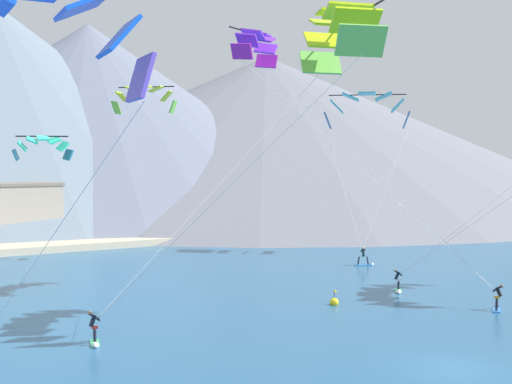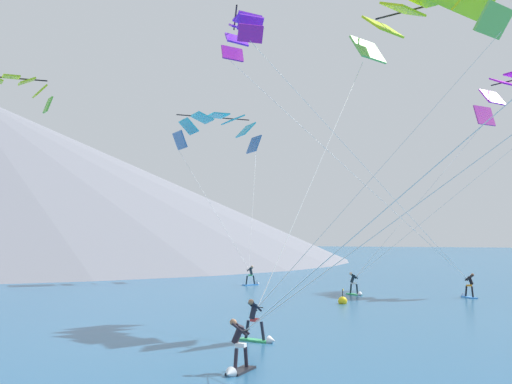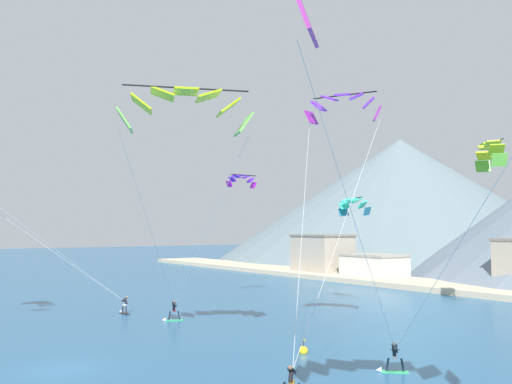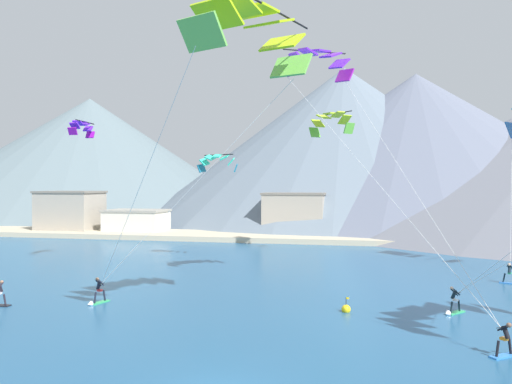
# 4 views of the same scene
# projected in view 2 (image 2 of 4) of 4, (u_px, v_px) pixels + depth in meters

# --- Properties ---
(kitesurfer_near_lead) EXTENTS (1.75, 0.62, 1.67)m
(kitesurfer_near_lead) POSITION_uv_depth(u_px,v_px,m) (237.00, 357.00, 21.48)
(kitesurfer_near_lead) COLOR black
(kitesurfer_near_lead) RESTS_ON ground
(kitesurfer_near_trail) EXTENTS (1.75, 1.10, 1.70)m
(kitesurfer_near_trail) POSITION_uv_depth(u_px,v_px,m) (253.00, 279.00, 58.70)
(kitesurfer_near_trail) COLOR #337FDB
(kitesurfer_near_trail) RESTS_ON ground
(kitesurfer_mid_center) EXTENTS (1.46, 1.56, 1.65)m
(kitesurfer_mid_center) POSITION_uv_depth(u_px,v_px,m) (355.00, 288.00, 48.98)
(kitesurfer_mid_center) COLOR #33B266
(kitesurfer_mid_center) RESTS_ON ground
(kitesurfer_far_left) EXTENTS (0.89, 1.78, 1.73)m
(kitesurfer_far_left) POSITION_uv_depth(u_px,v_px,m) (258.00, 329.00, 27.72)
(kitesurfer_far_left) COLOR #33B266
(kitesurfer_far_left) RESTS_ON ground
(kitesurfer_far_right) EXTENTS (1.64, 1.36, 1.68)m
(kitesurfer_far_right) POSITION_uv_depth(u_px,v_px,m) (468.00, 290.00, 47.12)
(kitesurfer_far_right) COLOR #337FDB
(kitesurfer_far_right) RESTS_ON ground
(parafoil_kite_near_trail) EXTENTS (8.89, 9.06, 14.08)m
(parafoil_kite_near_trail) POSITION_uv_depth(u_px,v_px,m) (218.00, 128.00, 66.38)
(parafoil_kite_near_trail) COLOR #3367A8
(parafoil_kite_far_left) EXTENTS (13.89, 9.26, 15.34)m
(parafoil_kite_far_left) POSITION_uv_depth(u_px,v_px,m) (426.00, 16.00, 37.24)
(parafoil_kite_far_left) COLOR #70C14C
(parafoil_kite_far_right) EXTENTS (11.86, 14.26, 16.32)m
(parafoil_kite_far_right) POSITION_uv_depth(u_px,v_px,m) (245.00, 34.00, 44.04)
(parafoil_kite_far_right) COLOR purple
(parafoil_kite_distant_high_outer) EXTENTS (5.15, 4.75, 2.48)m
(parafoil_kite_distant_high_outer) POSITION_uv_depth(u_px,v_px,m) (11.00, 88.00, 50.83)
(parafoil_kite_distant_high_outer) COLOR #5FBC3A
(race_marker_buoy) EXTENTS (0.56, 0.56, 1.02)m
(race_marker_buoy) POSITION_uv_depth(u_px,v_px,m) (343.00, 301.00, 42.83)
(race_marker_buoy) COLOR yellow
(race_marker_buoy) RESTS_ON ground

